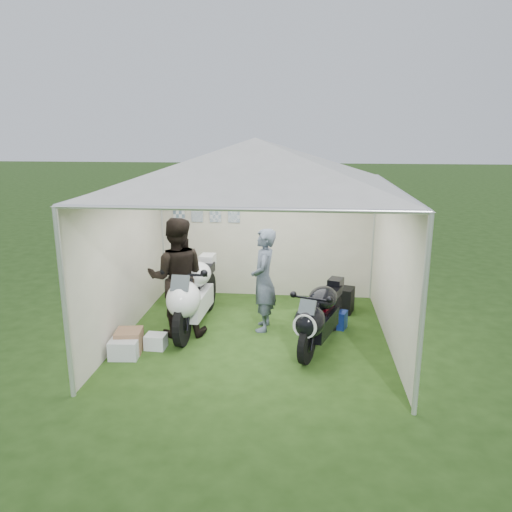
% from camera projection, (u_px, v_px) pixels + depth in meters
% --- Properties ---
extents(ground, '(80.00, 80.00, 0.00)m').
position_uv_depth(ground, '(255.00, 336.00, 7.74)').
color(ground, '#203C11').
rests_on(ground, ground).
extents(canopy_tent, '(5.66, 5.66, 3.00)m').
position_uv_depth(canopy_tent, '(255.00, 168.00, 7.13)').
color(canopy_tent, silver).
rests_on(canopy_tent, ground).
extents(motorcycle_white, '(0.55, 2.20, 1.08)m').
position_uv_depth(motorcycle_white, '(193.00, 293.00, 7.89)').
color(motorcycle_white, black).
rests_on(motorcycle_white, ground).
extents(motorcycle_black, '(0.84, 1.80, 0.91)m').
position_uv_depth(motorcycle_black, '(319.00, 315.00, 7.21)').
color(motorcycle_black, black).
rests_on(motorcycle_black, ground).
extents(paddock_stand, '(0.43, 0.35, 0.28)m').
position_uv_depth(paddock_stand, '(334.00, 319.00, 8.04)').
color(paddock_stand, blue).
rests_on(paddock_stand, ground).
extents(person_dark_jacket, '(1.00, 0.83, 1.84)m').
position_uv_depth(person_dark_jacket, '(177.00, 277.00, 7.60)').
color(person_dark_jacket, black).
rests_on(person_dark_jacket, ground).
extents(person_blue_jacket, '(0.39, 0.60, 1.63)m').
position_uv_depth(person_blue_jacket, '(264.00, 280.00, 7.81)').
color(person_blue_jacket, slate).
rests_on(person_blue_jacket, ground).
extents(equipment_box, '(0.52, 0.46, 0.44)m').
position_uv_depth(equipment_box, '(340.00, 299.00, 8.72)').
color(equipment_box, black).
rests_on(equipment_box, ground).
extents(crate_0, '(0.42, 0.34, 0.26)m').
position_uv_depth(crate_0, '(124.00, 349.00, 6.98)').
color(crate_0, silver).
rests_on(crate_0, ground).
extents(crate_1, '(0.41, 0.41, 0.32)m').
position_uv_depth(crate_1, '(129.00, 341.00, 7.16)').
color(crate_1, '#846045').
rests_on(crate_1, ground).
extents(crate_2, '(0.30, 0.26, 0.21)m').
position_uv_depth(crate_2, '(156.00, 341.00, 7.28)').
color(crate_2, silver).
rests_on(crate_2, ground).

